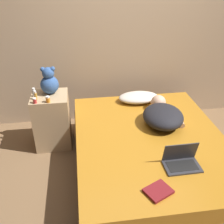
{
  "coord_description": "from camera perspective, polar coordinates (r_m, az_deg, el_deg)",
  "views": [
    {
      "loc": [
        -0.7,
        -2.14,
        2.03
      ],
      "look_at": [
        -0.37,
        0.24,
        0.64
      ],
      "focal_mm": 42.0,
      "sensor_mm": 36.0,
      "label": 1
    }
  ],
  "objects": [
    {
      "name": "bottle_amber",
      "position": [
        3.06,
        -16.31,
        3.51
      ],
      "size": [
        0.03,
        0.03,
        0.11
      ],
      "color": "gold",
      "rests_on": "nightstand"
    },
    {
      "name": "person_lying",
      "position": [
        2.95,
        10.98,
        -0.55
      ],
      "size": [
        0.51,
        0.71,
        0.19
      ],
      "rotation": [
        0.0,
        0.0,
        -0.14
      ],
      "color": "black",
      "rests_on": "bed"
    },
    {
      "name": "teddy_bear",
      "position": [
        3.13,
        -13.5,
        6.39
      ],
      "size": [
        0.21,
        0.21,
        0.33
      ],
      "color": "#335693",
      "rests_on": "nightstand"
    },
    {
      "name": "ground_plane",
      "position": [
        3.03,
        7.71,
        -12.43
      ],
      "size": [
        12.0,
        12.0,
        0.0
      ],
      "primitive_type": "plane",
      "color": "brown"
    },
    {
      "name": "bottle_clear",
      "position": [
        3.13,
        -16.63,
        4.13
      ],
      "size": [
        0.04,
        0.04,
        0.1
      ],
      "color": "silver",
      "rests_on": "nightstand"
    },
    {
      "name": "book",
      "position": [
        2.16,
        10.03,
        -16.58
      ],
      "size": [
        0.25,
        0.23,
        0.02
      ],
      "rotation": [
        0.0,
        0.0,
        0.45
      ],
      "color": "maroon",
      "rests_on": "bed"
    },
    {
      "name": "bottle_orange",
      "position": [
        2.97,
        -13.78,
        2.69
      ],
      "size": [
        0.05,
        0.05,
        0.07
      ],
      "color": "orange",
      "rests_on": "nightstand"
    },
    {
      "name": "nightstand",
      "position": [
        3.29,
        -12.87,
        -1.77
      ],
      "size": [
        0.42,
        0.41,
        0.68
      ],
      "color": "tan",
      "rests_on": "ground_plane"
    },
    {
      "name": "pillow",
      "position": [
        3.37,
        5.81,
        3.19
      ],
      "size": [
        0.51,
        0.3,
        0.12
      ],
      "color": "beige",
      "rests_on": "bed"
    },
    {
      "name": "wall_back",
      "position": [
        3.54,
        3.8,
        18.06
      ],
      "size": [
        8.0,
        0.06,
        2.6
      ],
      "color": "tan",
      "rests_on": "ground_plane"
    },
    {
      "name": "bed",
      "position": [
        2.88,
        8.02,
        -9.06
      ],
      "size": [
        1.55,
        1.96,
        0.46
      ],
      "color": "brown",
      "rests_on": "ground_plane"
    },
    {
      "name": "bottle_red",
      "position": [
        2.99,
        -16.47,
        2.4
      ],
      "size": [
        0.04,
        0.04,
        0.06
      ],
      "color": "#B72D2D",
      "rests_on": "nightstand"
    },
    {
      "name": "laptop",
      "position": [
        2.41,
        14.87,
        -10.25
      ],
      "size": [
        0.32,
        0.2,
        0.21
      ],
      "rotation": [
        0.0,
        0.0,
        0.02
      ],
      "color": "#333338",
      "rests_on": "bed"
    }
  ]
}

